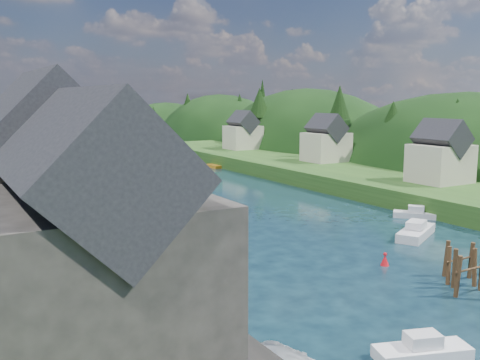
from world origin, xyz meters
TOP-DOWN VIEW (x-y plane):
  - ground at (0.00, 50.00)m, footprint 600.00×600.00m
  - hillside_right at (45.00, 75.00)m, footprint 36.00×245.56m
  - far_hills at (1.22, 174.01)m, footprint 103.00×68.00m
  - hill_trees at (0.18, 65.58)m, footprint 92.56×149.91m
  - quay_left at (-24.00, 20.00)m, footprint 12.00×110.00m
  - quayside_buildings at (-26.00, 6.39)m, footprint 8.00×35.84m
  - terrace_right at (25.00, 40.00)m, footprint 16.00×120.00m
  - right_bank_cottages at (28.00, 48.33)m, footprint 9.00×59.24m
  - piling_cluster_near at (0.76, -2.42)m, footprint 3.03×2.85m
  - piling_cluster_far at (2.39, -0.36)m, footprint 2.98×2.80m
  - channel_buoy_near at (0.36, 5.15)m, footprint 0.70×0.70m
  - channel_buoy_far at (-2.41, 25.79)m, footprint 0.70×0.70m
  - moored_boats at (-4.19, 19.53)m, footprint 37.98×84.47m

SIDE VIEW (x-z plane):
  - far_hills at x=1.22m, z-range -32.80..11.20m
  - hillside_right at x=45.00m, z-range -31.41..16.59m
  - ground at x=0.00m, z-range 0.00..0.00m
  - channel_buoy_near at x=0.36m, z-range -0.07..1.03m
  - channel_buoy_far at x=-2.41m, z-range -0.07..1.03m
  - moored_boats at x=-4.19m, z-range -0.47..1.63m
  - quay_left at x=-24.00m, z-range 0.00..2.00m
  - piling_cluster_far at x=2.39m, z-range -0.57..2.84m
  - terrace_right at x=25.00m, z-range 0.00..2.40m
  - piling_cluster_near at x=0.76m, z-range -0.57..2.99m
  - right_bank_cottages at x=28.00m, z-range 1.64..10.05m
  - quayside_buildings at x=-26.00m, z-range 0.64..13.54m
  - hill_trees at x=0.18m, z-range 4.60..17.53m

